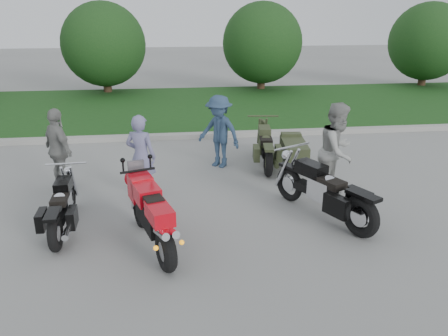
{
  "coord_description": "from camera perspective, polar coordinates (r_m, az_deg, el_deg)",
  "views": [
    {
      "loc": [
        -0.24,
        -6.6,
        3.63
      ],
      "look_at": [
        0.72,
        1.11,
        0.8
      ],
      "focal_mm": 35.0,
      "sensor_mm": 36.0,
      "label": 1
    }
  ],
  "objects": [
    {
      "name": "tree_far_right",
      "position": [
        23.57,
        25.09,
        14.73
      ],
      "size": [
        3.6,
        3.6,
        4.0
      ],
      "color": "#3F2B1C",
      "rests_on": "ground"
    },
    {
      "name": "cruiser_sidecar",
      "position": [
        10.72,
        7.61,
        2.38
      ],
      "size": [
        1.26,
        2.29,
        0.88
      ],
      "rotation": [
        0.0,
        0.0,
        -0.12
      ],
      "color": "black",
      "rests_on": "ground"
    },
    {
      "name": "person_back",
      "position": [
        9.78,
        -20.77,
        2.29
      ],
      "size": [
        0.97,
        1.06,
        1.74
      ],
      "primitive_type": "imported",
      "rotation": [
        0.0,
        0.0,
        2.24
      ],
      "color": "gray",
      "rests_on": "ground"
    },
    {
      "name": "tree_mid_left",
      "position": [
        20.34,
        -15.43,
        15.28
      ],
      "size": [
        3.6,
        3.6,
        4.0
      ],
      "color": "#3F2B1C",
      "rests_on": "ground"
    },
    {
      "name": "curb",
      "position": [
        13.09,
        -5.79,
        4.16
      ],
      "size": [
        60.0,
        0.3,
        0.15
      ],
      "primitive_type": "cube",
      "color": "#A09E97",
      "rests_on": "ground"
    },
    {
      "name": "ground",
      "position": [
        7.53,
        -4.45,
        -8.85
      ],
      "size": [
        80.0,
        80.0,
        0.0
      ],
      "primitive_type": "plane",
      "color": "#969691",
      "rests_on": "ground"
    },
    {
      "name": "tree_mid_right",
      "position": [
        20.59,
        5.01,
        15.94
      ],
      "size": [
        3.6,
        3.6,
        4.0
      ],
      "color": "#3F2B1C",
      "rests_on": "ground"
    },
    {
      "name": "grass_strip",
      "position": [
        17.12,
        -6.19,
        7.9
      ],
      "size": [
        60.0,
        8.0,
        0.14
      ],
      "primitive_type": "cube",
      "color": "#23531C",
      "rests_on": "ground"
    },
    {
      "name": "person_denim",
      "position": [
        10.48,
        -0.66,
        4.77
      ],
      "size": [
        1.28,
        1.23,
        1.75
      ],
      "primitive_type": "imported",
      "rotation": [
        0.0,
        0.0,
        -0.7
      ],
      "color": "navy",
      "rests_on": "ground"
    },
    {
      "name": "cruiser_right",
      "position": [
        8.1,
        13.29,
        -3.32
      ],
      "size": [
        1.26,
        2.32,
        0.97
      ],
      "rotation": [
        0.0,
        0.0,
        0.46
      ],
      "color": "black",
      "rests_on": "ground"
    },
    {
      "name": "cruiser_left",
      "position": [
        7.99,
        -20.38,
        -5.06
      ],
      "size": [
        0.4,
        2.11,
        0.81
      ],
      "rotation": [
        0.0,
        0.0,
        0.04
      ],
      "color": "black",
      "rests_on": "ground"
    },
    {
      "name": "person_grey",
      "position": [
        8.97,
        14.55,
        2.14
      ],
      "size": [
        1.19,
        1.19,
        1.95
      ],
      "primitive_type": "imported",
      "rotation": [
        0.0,
        0.0,
        0.77
      ],
      "color": "#979892",
      "rests_on": "ground"
    },
    {
      "name": "person_stripe",
      "position": [
        8.88,
        -10.78,
        1.47
      ],
      "size": [
        0.74,
        0.62,
        1.71
      ],
      "primitive_type": "imported",
      "rotation": [
        0.0,
        0.0,
        2.75
      ],
      "color": "slate",
      "rests_on": "ground"
    },
    {
      "name": "sportbike_red",
      "position": [
        6.99,
        -9.45,
        -5.91
      ],
      "size": [
        0.85,
        2.12,
        1.03
      ],
      "rotation": [
        0.0,
        0.0,
        0.3
      ],
      "color": "black",
      "rests_on": "ground"
    }
  ]
}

